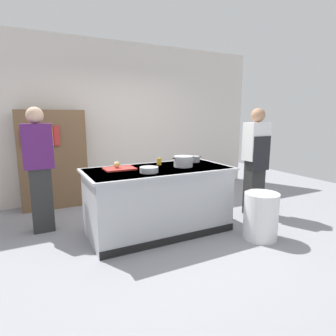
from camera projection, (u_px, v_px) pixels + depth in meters
name	position (u px, v px, depth m)	size (l,w,h in m)	color
ground_plane	(159.00, 231.00, 3.97)	(10.00, 10.00, 0.00)	gray
back_wall	(113.00, 121.00, 5.53)	(6.40, 0.12, 3.00)	silver
counter_island	(159.00, 199.00, 3.88)	(1.98, 0.98, 0.90)	#B7BABF
cutting_board	(120.00, 169.00, 3.73)	(0.40, 0.28, 0.02)	red
onion	(117.00, 165.00, 3.72)	(0.09, 0.09, 0.09)	tan
stock_pot	(183.00, 161.00, 3.92)	(0.33, 0.27, 0.15)	#B7BABF
sauce_pan	(195.00, 159.00, 4.31)	(0.22, 0.15, 0.09)	#99999E
mixing_bowl	(149.00, 170.00, 3.53)	(0.24, 0.24, 0.07)	#B7BABF
juice_cup	(159.00, 162.00, 4.05)	(0.07, 0.07, 0.10)	yellow
trash_bin	(261.00, 216.00, 3.68)	(0.44, 0.44, 0.62)	white
person_chef	(256.00, 159.00, 4.50)	(0.38, 0.25, 1.72)	#2B2B2B
person_guest	(39.00, 167.00, 3.82)	(0.38, 0.24, 1.72)	#2C2C2C
bookshelf	(53.00, 160.00, 4.86)	(1.10, 0.31, 1.70)	brown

